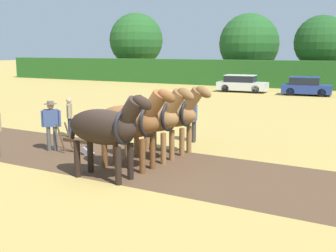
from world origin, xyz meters
TOP-DOWN VIEW (x-y plane):
  - ground_plane at (0.00, 0.00)m, footprint 240.00×240.00m
  - plowed_furrow_strip at (-5.58, 1.46)m, footprint 34.97×5.00m
  - hedgerow at (0.00, 31.05)m, footprint 76.37×1.34m
  - tree_far_left at (-22.54, 35.67)m, footprint 6.68×6.68m
  - tree_left at (-7.80, 35.31)m, footprint 6.47×6.47m
  - tree_center_left at (-0.18, 34.46)m, footprint 5.28×5.28m
  - draft_horse_lead_left at (-0.28, -0.47)m, footprint 2.86×1.09m
  - draft_horse_lead_right at (-0.25, 0.74)m, footprint 2.87×1.06m
  - draft_horse_trail_left at (-0.22, 1.94)m, footprint 2.85×1.04m
  - draft_horse_trail_right at (-0.19, 3.15)m, footprint 2.93×1.01m
  - plow at (-2.85, 1.40)m, footprint 1.48×0.47m
  - farmer_at_plow at (-4.03, 1.31)m, footprint 0.60×0.45m
  - farmer_beside_team at (-0.19, 5.11)m, footprint 0.44×0.65m
  - farmer_onlooker_right at (-5.13, 3.49)m, footprint 0.45×0.54m
  - parked_car_far_left at (-5.12, 25.40)m, footprint 4.35×2.03m
  - parked_car_left at (0.30, 25.25)m, footprint 3.97×2.15m

SIDE VIEW (x-z plane):
  - ground_plane at x=0.00m, z-range 0.00..0.00m
  - plowed_furrow_strip at x=-5.58m, z-range 0.00..0.01m
  - plow at x=-2.85m, z-range -0.25..0.88m
  - parked_car_left at x=0.30m, z-range -0.03..1.46m
  - parked_car_far_left at x=-5.12m, z-range -0.02..1.46m
  - farmer_onlooker_right at x=-5.13m, z-range 0.13..1.77m
  - farmer_beside_team at x=-0.19m, z-range 0.15..1.89m
  - farmer_at_plow at x=-4.03m, z-range 0.17..1.97m
  - hedgerow at x=0.00m, z-range 0.00..2.63m
  - draft_horse_trail_right at x=-0.19m, z-range 0.14..2.62m
  - draft_horse_trail_left at x=-0.22m, z-range 0.17..2.68m
  - draft_horse_lead_right at x=-0.25m, z-range 0.17..2.75m
  - draft_horse_lead_left at x=-0.28m, z-range 0.22..2.73m
  - tree_left at x=-7.80m, z-range 0.52..8.04m
  - tree_center_left at x=-0.18m, z-range 0.84..7.81m
  - tree_far_left at x=-22.54m, z-range 0.74..8.92m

